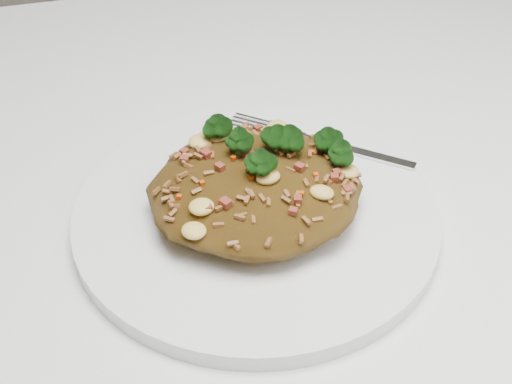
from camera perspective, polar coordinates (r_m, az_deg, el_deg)
dining_table at (r=0.61m, az=-8.43°, el=-8.62°), size 1.20×0.80×0.75m
plate at (r=0.53m, az=0.00°, el=-1.79°), size 0.27×0.27×0.01m
fried_rice at (r=0.51m, az=0.12°, el=1.08°), size 0.16×0.14×0.06m
fork at (r=0.59m, az=5.83°, el=3.83°), size 0.13×0.11×0.00m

